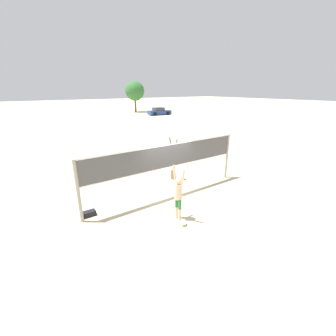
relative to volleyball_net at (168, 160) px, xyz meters
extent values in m
plane|color=beige|center=(0.00, 0.00, -1.70)|extent=(200.00, 200.00, 0.00)
cylinder|color=gray|center=(-3.89, 0.00, -0.49)|extent=(0.12, 0.12, 2.43)
cylinder|color=gray|center=(3.89, 0.00, -0.49)|extent=(0.12, 0.12, 2.43)
cube|color=#47474C|center=(0.00, 0.00, 0.18)|extent=(7.65, 0.02, 1.09)
cube|color=white|center=(0.00, 0.00, 0.70)|extent=(7.65, 0.03, 0.06)
cube|color=white|center=(0.00, 0.00, -0.33)|extent=(7.65, 0.03, 0.06)
cylinder|color=beige|center=(-0.84, -1.98, -1.47)|extent=(0.11, 0.11, 0.47)
cylinder|color=#267F3F|center=(-0.84, -1.98, -1.04)|extent=(0.12, 0.12, 0.38)
cylinder|color=beige|center=(-0.84, -1.78, -1.47)|extent=(0.11, 0.11, 0.47)
cylinder|color=#267F3F|center=(-0.84, -1.78, -1.04)|extent=(0.12, 0.12, 0.38)
cylinder|color=beige|center=(-0.84, -1.88, -0.55)|extent=(0.28, 0.28, 0.60)
sphere|color=beige|center=(-0.84, -1.88, -0.14)|extent=(0.23, 0.23, 0.23)
cylinder|color=beige|center=(-0.84, -2.12, 0.05)|extent=(0.08, 0.22, 0.67)
cylinder|color=beige|center=(-0.84, -1.64, 0.05)|extent=(0.08, 0.22, 0.67)
cylinder|color=#8C664C|center=(1.31, 1.52, -1.45)|extent=(0.11, 0.11, 0.51)
cylinder|color=white|center=(1.31, 1.52, -0.98)|extent=(0.12, 0.12, 0.42)
cylinder|color=#8C664C|center=(1.31, 1.32, -1.45)|extent=(0.11, 0.11, 0.51)
cylinder|color=white|center=(1.31, 1.32, -0.98)|extent=(0.12, 0.12, 0.42)
cylinder|color=#3372BF|center=(1.31, 1.42, -0.44)|extent=(0.28, 0.28, 0.66)
sphere|color=#8C664C|center=(1.31, 1.42, 0.02)|extent=(0.26, 0.26, 0.26)
cylinder|color=#8C664C|center=(1.31, 1.67, 0.22)|extent=(0.08, 0.23, 0.74)
cylinder|color=#8C664C|center=(1.31, 1.17, 0.22)|extent=(0.08, 0.23, 0.74)
sphere|color=silver|center=(-0.94, -2.33, -1.59)|extent=(0.23, 0.23, 0.23)
cube|color=black|center=(-3.59, 0.26, -1.60)|extent=(0.56, 0.26, 0.21)
cube|color=navy|center=(17.84, 28.51, -1.23)|extent=(4.44, 2.23, 0.69)
cube|color=#2D333D|center=(17.63, 28.53, -0.61)|extent=(2.10, 1.80, 0.55)
cylinder|color=black|center=(19.25, 29.16, -1.38)|extent=(0.66, 0.30, 0.64)
cylinder|color=black|center=(19.05, 27.54, -1.38)|extent=(0.66, 0.30, 0.64)
cylinder|color=black|center=(16.63, 29.48, -1.38)|extent=(0.66, 0.30, 0.64)
cylinder|color=black|center=(16.43, 27.86, -1.38)|extent=(0.66, 0.30, 0.64)
cylinder|color=brown|center=(16.82, 36.24, -0.14)|extent=(0.37, 0.37, 3.13)
sphere|color=#2D662D|center=(16.82, 36.24, 2.50)|extent=(3.89, 3.89, 3.89)
camera|label=1|loc=(-5.38, -7.75, 2.98)|focal=24.00mm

